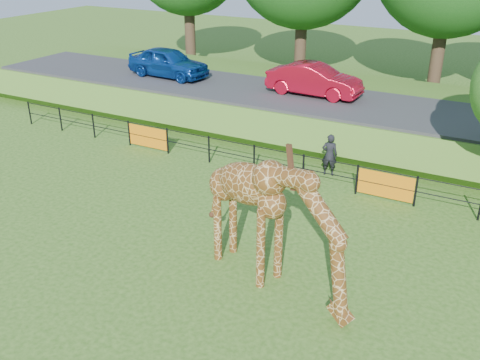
{
  "coord_description": "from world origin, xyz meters",
  "views": [
    {
      "loc": [
        6.44,
        -8.72,
        8.26
      ],
      "look_at": [
        -0.04,
        3.26,
        2.0
      ],
      "focal_mm": 40.0,
      "sensor_mm": 36.0,
      "label": 1
    }
  ],
  "objects_px": {
    "car_blue": "(168,62)",
    "visitor": "(330,155)",
    "car_red": "(314,80)",
    "giraffe": "(275,224)"
  },
  "relations": [
    {
      "from": "car_blue",
      "to": "visitor",
      "type": "distance_m",
      "value": 11.98
    },
    {
      "from": "car_blue",
      "to": "visitor",
      "type": "relative_size",
      "value": 2.79
    },
    {
      "from": "car_red",
      "to": "visitor",
      "type": "distance_m",
      "value": 6.13
    },
    {
      "from": "car_blue",
      "to": "visitor",
      "type": "bearing_deg",
      "value": -110.68
    },
    {
      "from": "giraffe",
      "to": "car_red",
      "type": "xyz_separation_m",
      "value": [
        -3.87,
        12.6,
        0.38
      ]
    },
    {
      "from": "car_red",
      "to": "giraffe",
      "type": "bearing_deg",
      "value": -160.54
    },
    {
      "from": "car_blue",
      "to": "car_red",
      "type": "relative_size",
      "value": 1.02
    },
    {
      "from": "car_blue",
      "to": "car_red",
      "type": "xyz_separation_m",
      "value": [
        8.04,
        0.29,
        -0.04
      ]
    },
    {
      "from": "giraffe",
      "to": "car_blue",
      "type": "bearing_deg",
      "value": 153.18
    },
    {
      "from": "giraffe",
      "to": "car_blue",
      "type": "height_order",
      "value": "giraffe"
    }
  ]
}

